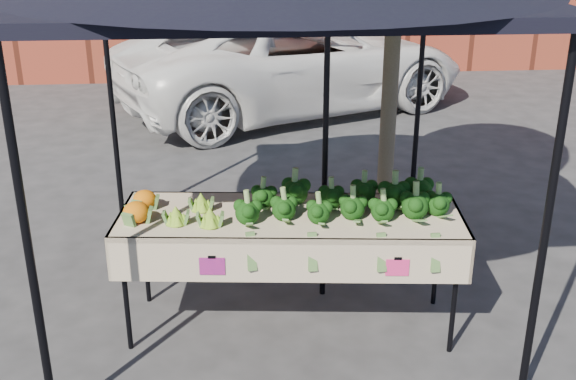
# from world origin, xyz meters

# --- Properties ---
(ground) EXTENTS (90.00, 90.00, 0.00)m
(ground) POSITION_xyz_m (0.00, 0.00, 0.00)
(ground) COLOR #2B2B2D
(table) EXTENTS (2.46, 1.02, 0.90)m
(table) POSITION_xyz_m (-0.24, -0.01, 0.45)
(table) COLOR #C4AD90
(table) RESTS_ON ground
(canopy) EXTENTS (3.16, 3.16, 2.74)m
(canopy) POSITION_xyz_m (-0.30, 0.50, 1.37)
(canopy) COLOR black
(canopy) RESTS_ON ground
(broccoli_heap) EXTENTS (1.52, 0.55, 0.23)m
(broccoli_heap) POSITION_xyz_m (0.12, 0.01, 1.02)
(broccoli_heap) COLOR black
(broccoli_heap) RESTS_ON table
(romanesco_cluster) EXTENTS (0.41, 0.45, 0.18)m
(romanesco_cluster) POSITION_xyz_m (-0.91, -0.03, 0.99)
(romanesco_cluster) COLOR #9FBD28
(romanesco_cluster) RESTS_ON table
(cauliflower_pair) EXTENTS (0.21, 0.41, 0.16)m
(cauliflower_pair) POSITION_xyz_m (-1.28, 0.05, 0.98)
(cauliflower_pair) COLOR orange
(cauliflower_pair) RESTS_ON table
(street_tree) EXTENTS (1.93, 1.93, 3.81)m
(street_tree) POSITION_xyz_m (0.65, 1.01, 1.90)
(street_tree) COLOR #1E4C14
(street_tree) RESTS_ON ground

